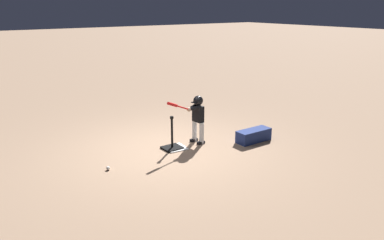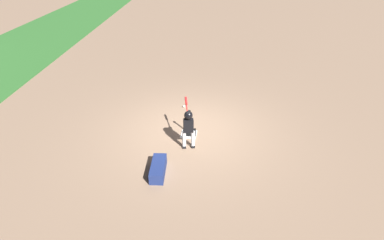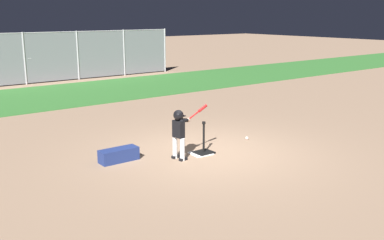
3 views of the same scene
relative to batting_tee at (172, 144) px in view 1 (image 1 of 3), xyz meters
The scene contains 6 objects.
ground_plane 0.19m from the batting_tee, ahead, with size 90.00×90.00×0.00m, color #93755B.
home_plate 0.13m from the batting_tee, 167.85° to the left, with size 0.44×0.44×0.02m, color white.
batting_tee is the anchor object (origin of this frame).
batter_child 0.88m from the batting_tee, behind, with size 0.97×0.35×1.10m.
baseball 1.60m from the batting_tee, ahead, with size 0.07×0.07×0.07m, color white.
equipment_bag 1.90m from the batting_tee, 159.14° to the left, with size 0.84×0.32×0.28m, color navy.
Camera 1 is at (3.88, 6.50, 3.00)m, focal length 35.00 mm.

